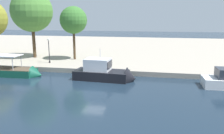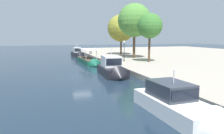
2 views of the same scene
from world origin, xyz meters
name	(u,v)px [view 1 (image 1 of 2)]	position (x,y,z in m)	size (l,w,h in m)	color
ground_plane	(94,89)	(0.00, 0.00, 0.00)	(220.00, 220.00, 0.00)	#192838
dock_promenade	(130,48)	(0.00, 34.43, 0.35)	(120.00, 55.00, 0.70)	#A39989
tour_boat_1	(5,73)	(-14.12, 3.96, 0.34)	(11.80, 3.06, 3.91)	#14513D
motor_yacht_2	(106,74)	(0.42, 4.36, 0.75)	(8.21, 3.37, 5.14)	black
lamp_post	(49,47)	(-10.35, 10.25, 3.23)	(0.41, 0.41, 4.02)	black
tree_0	(30,11)	(-15.83, 14.64, 9.06)	(7.43, 7.41, 12.09)	#4C3823
tree_3	(73,20)	(-7.59, 14.26, 7.61)	(4.70, 4.70, 9.19)	#4C3823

